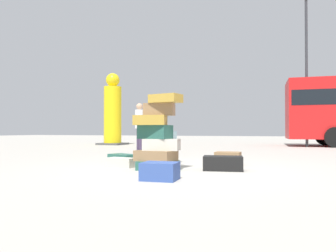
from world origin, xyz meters
The scene contains 12 objects.
ground_plane centered at (0.00, 0.00, 0.00)m, with size 80.00×80.00×0.00m, color #ADA89E.
suitcase_tower centered at (-0.44, -0.11, 0.62)m, with size 0.93×0.63×1.41m.
suitcase_cream_foreground_near centered at (-1.30, 0.04, 0.09)m, with size 0.59×0.28×0.19m, color beige.
suitcase_black_right_side centered at (0.74, 0.22, 0.13)m, with size 0.72×0.44×0.26m, color black.
suitcase_slate_left_side centered at (-0.67, 1.21, 0.37)m, with size 0.27×0.41×0.73m, color gray.
suitcase_brown_foreground_far centered at (0.64, 1.27, 0.14)m, with size 0.53×0.40×0.28m, color olive.
suitcase_navy_upright_blue centered at (0.09, -1.30, 0.13)m, with size 0.52×0.43×0.26m, color #334F99.
suitcase_teal_white_trunk centered at (-1.69, 0.84, 0.10)m, with size 0.68×0.38×0.20m, color #26594C.
person_bearded_onlooker centered at (-1.53, 2.80, 0.99)m, with size 0.30×0.30×1.66m.
person_tourist_with_camera centered at (-2.89, 4.22, 1.00)m, with size 0.30×0.30×1.67m.
yellow_dummy_statue centered at (-6.85, 9.22, 1.67)m, with size 1.29×1.29×3.78m.
lamp_post centered at (2.63, 10.23, 4.53)m, with size 0.36×0.36×7.08m.
Camera 1 is at (1.90, -5.80, 0.73)m, focal length 34.77 mm.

